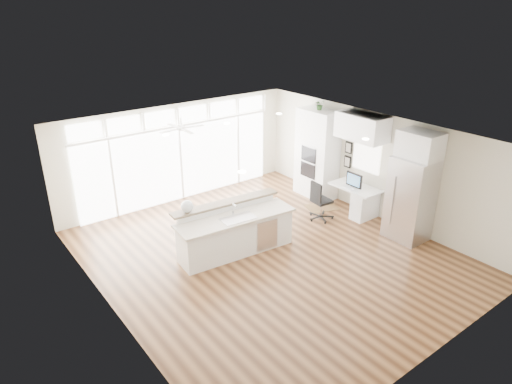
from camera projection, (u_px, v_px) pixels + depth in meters
floor at (269, 255)px, 10.20m from camera, size 7.00×8.00×0.02m
ceiling at (270, 138)px, 9.13m from camera, size 7.00×8.00×0.02m
wall_back at (179, 152)px, 12.58m from camera, size 7.00×0.04×2.70m
wall_front at (439, 288)px, 6.74m from camera, size 7.00×0.04×2.70m
wall_left at (109, 251)px, 7.71m from camera, size 0.04×8.00×2.70m
wall_right at (376, 165)px, 11.61m from camera, size 0.04×8.00×2.70m
glass_wall at (180, 163)px, 12.66m from camera, size 5.80×0.06×2.08m
transom_row at (177, 116)px, 12.13m from camera, size 5.90×0.06×0.40m
desk_window at (367, 155)px, 11.73m from camera, size 0.04×0.85×0.85m
ceiling_fan at (181, 124)px, 10.98m from camera, size 1.16×1.16×0.32m
recessed_lights at (264, 137)px, 9.28m from camera, size 3.40×3.00×0.02m
oven_cabinet at (317, 154)px, 12.78m from camera, size 0.64×1.20×2.50m
desk_nook at (354, 200)px, 12.01m from camera, size 0.72×1.30×0.76m
upper_cabinets at (362, 127)px, 11.25m from camera, size 0.64×1.30×0.64m
refrigerator at (410, 199)px, 10.55m from camera, size 0.76×0.90×2.00m
fridge_cabinet at (420, 145)px, 10.07m from camera, size 0.64×0.90×0.60m
framed_photos at (348, 155)px, 12.24m from camera, size 0.06×0.22×0.80m
kitchen_island at (236, 231)px, 10.10m from camera, size 2.80×1.26×1.08m
rug at (322, 207)px, 12.48m from camera, size 0.98×0.82×0.01m
office_chair at (322, 200)px, 11.63m from camera, size 0.58×0.54×1.04m
fishbowl at (187, 206)px, 9.68m from camera, size 0.31×0.31×0.27m
monitor at (354, 180)px, 11.73m from camera, size 0.08×0.50×0.41m
keyboard at (349, 189)px, 11.72m from camera, size 0.17×0.33×0.02m
potted_plant at (320, 106)px, 12.24m from camera, size 0.27×0.30×0.22m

